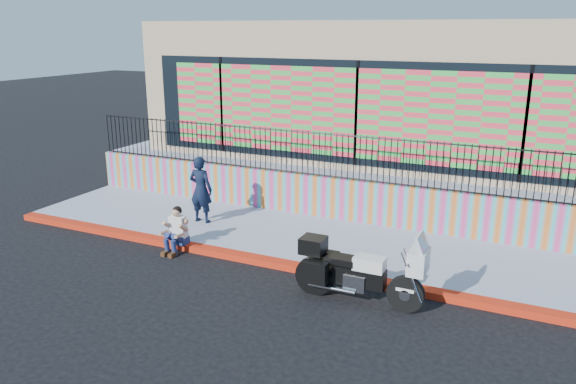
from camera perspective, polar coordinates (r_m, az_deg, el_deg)
The scene contains 10 objects.
ground at distance 12.33m, azimuth 0.37°, elevation -7.88°, with size 90.00×90.00×0.00m, color black.
red_curb at distance 12.30m, azimuth 0.37°, elevation -7.56°, with size 16.00×0.30×0.15m, color red.
sidewalk at distance 13.70m, azimuth 3.28°, elevation -5.01°, with size 16.00×3.00×0.15m, color #959BB3.
mural_wall at distance 14.91m, azimuth 5.62°, elevation -0.73°, with size 16.00×0.20×1.10m, color #D8397B.
metal_fence at distance 14.62m, azimuth 5.74°, elevation 3.58°, with size 15.80×0.04×1.20m, color black, non-canonical shape.
elevated_platform at distance 19.66m, azimuth 10.65°, elevation 3.03°, with size 16.00×10.00×1.25m, color #959BB3.
storefront_building at distance 19.02m, azimuth 10.89°, elevation 10.60°, with size 14.00×8.06×4.00m.
police_motorcycle at distance 10.81m, azimuth 7.02°, elevation -7.86°, with size 2.50×0.82×1.55m.
police_officer at distance 14.72m, azimuth -8.85°, elevation 0.26°, with size 0.64×0.42×1.76m, color black.
seated_man at distance 13.34m, azimuth -11.42°, elevation -4.21°, with size 0.54×0.71×1.06m.
Camera 1 is at (4.70, -10.21, 5.06)m, focal length 35.00 mm.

